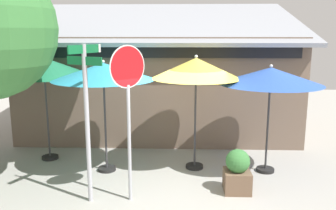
{
  "coord_description": "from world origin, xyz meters",
  "views": [
    {
      "loc": [
        0.16,
        -7.49,
        3.38
      ],
      "look_at": [
        -0.17,
        1.2,
        1.6
      ],
      "focal_mm": 37.94,
      "sensor_mm": 36.0,
      "label": 1
    }
  ],
  "objects_px": {
    "street_sign_post": "(87,109)",
    "patio_umbrella_mustard_right": "(196,69)",
    "patio_umbrella_forest_green_left": "(44,67)",
    "sidewalk_planter": "(237,172)",
    "patio_umbrella_teal_center": "(103,72)",
    "stop_sign": "(128,93)",
    "patio_umbrella_royal_blue_far_right": "(271,77)"
  },
  "relations": [
    {
      "from": "patio_umbrella_forest_green_left",
      "to": "patio_umbrella_mustard_right",
      "type": "height_order",
      "value": "patio_umbrella_mustard_right"
    },
    {
      "from": "street_sign_post",
      "to": "patio_umbrella_forest_green_left",
      "type": "relative_size",
      "value": 1.13
    },
    {
      "from": "patio_umbrella_teal_center",
      "to": "patio_umbrella_mustard_right",
      "type": "bearing_deg",
      "value": 6.57
    },
    {
      "from": "patio_umbrella_mustard_right",
      "to": "sidewalk_planter",
      "type": "relative_size",
      "value": 3.01
    },
    {
      "from": "patio_umbrella_teal_center",
      "to": "sidewalk_planter",
      "type": "bearing_deg",
      "value": -19.45
    },
    {
      "from": "stop_sign",
      "to": "patio_umbrella_royal_blue_far_right",
      "type": "height_order",
      "value": "stop_sign"
    },
    {
      "from": "patio_umbrella_forest_green_left",
      "to": "stop_sign",
      "type": "bearing_deg",
      "value": -42.39
    },
    {
      "from": "street_sign_post",
      "to": "patio_umbrella_mustard_right",
      "type": "distance_m",
      "value": 2.94
    },
    {
      "from": "stop_sign",
      "to": "patio_umbrella_mustard_right",
      "type": "bearing_deg",
      "value": 52.45
    },
    {
      "from": "patio_umbrella_teal_center",
      "to": "patio_umbrella_forest_green_left",
      "type": "bearing_deg",
      "value": 155.93
    },
    {
      "from": "patio_umbrella_teal_center",
      "to": "patio_umbrella_mustard_right",
      "type": "height_order",
      "value": "patio_umbrella_mustard_right"
    },
    {
      "from": "patio_umbrella_forest_green_left",
      "to": "sidewalk_planter",
      "type": "bearing_deg",
      "value": -21.15
    },
    {
      "from": "street_sign_post",
      "to": "patio_umbrella_teal_center",
      "type": "height_order",
      "value": "street_sign_post"
    },
    {
      "from": "street_sign_post",
      "to": "patio_umbrella_mustard_right",
      "type": "bearing_deg",
      "value": 40.64
    },
    {
      "from": "patio_umbrella_mustard_right",
      "to": "sidewalk_planter",
      "type": "height_order",
      "value": "patio_umbrella_mustard_right"
    },
    {
      "from": "patio_umbrella_teal_center",
      "to": "stop_sign",
      "type": "bearing_deg",
      "value": -62.25
    },
    {
      "from": "street_sign_post",
      "to": "patio_umbrella_mustard_right",
      "type": "xyz_separation_m",
      "value": [
        2.19,
        1.88,
        0.59
      ]
    },
    {
      "from": "street_sign_post",
      "to": "patio_umbrella_forest_green_left",
      "type": "distance_m",
      "value": 3.01
    },
    {
      "from": "stop_sign",
      "to": "patio_umbrella_mustard_right",
      "type": "distance_m",
      "value": 2.28
    },
    {
      "from": "stop_sign",
      "to": "patio_umbrella_teal_center",
      "type": "xyz_separation_m",
      "value": [
        -0.81,
        1.54,
        0.24
      ]
    },
    {
      "from": "street_sign_post",
      "to": "sidewalk_planter",
      "type": "height_order",
      "value": "street_sign_post"
    },
    {
      "from": "patio_umbrella_forest_green_left",
      "to": "patio_umbrella_teal_center",
      "type": "bearing_deg",
      "value": -24.07
    },
    {
      "from": "street_sign_post",
      "to": "patio_umbrella_teal_center",
      "type": "relative_size",
      "value": 1.15
    },
    {
      "from": "stop_sign",
      "to": "patio_umbrella_forest_green_left",
      "type": "height_order",
      "value": "stop_sign"
    },
    {
      "from": "patio_umbrella_forest_green_left",
      "to": "patio_umbrella_mustard_right",
      "type": "xyz_separation_m",
      "value": [
        3.91,
        -0.52,
        0.03
      ]
    },
    {
      "from": "patio_umbrella_teal_center",
      "to": "patio_umbrella_mustard_right",
      "type": "xyz_separation_m",
      "value": [
        2.19,
        0.25,
        0.06
      ]
    },
    {
      "from": "patio_umbrella_mustard_right",
      "to": "stop_sign",
      "type": "bearing_deg",
      "value": -127.55
    },
    {
      "from": "patio_umbrella_forest_green_left",
      "to": "patio_umbrella_royal_blue_far_right",
      "type": "bearing_deg",
      "value": -6.81
    },
    {
      "from": "patio_umbrella_forest_green_left",
      "to": "patio_umbrella_royal_blue_far_right",
      "type": "distance_m",
      "value": 5.7
    },
    {
      "from": "patio_umbrella_teal_center",
      "to": "patio_umbrella_mustard_right",
      "type": "relative_size",
      "value": 0.96
    },
    {
      "from": "stop_sign",
      "to": "patio_umbrella_forest_green_left",
      "type": "relative_size",
      "value": 1.12
    },
    {
      "from": "patio_umbrella_forest_green_left",
      "to": "patio_umbrella_royal_blue_far_right",
      "type": "relative_size",
      "value": 1.06
    }
  ]
}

